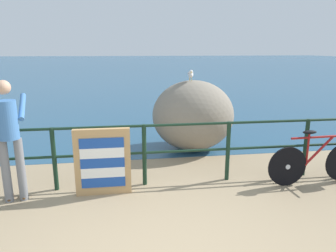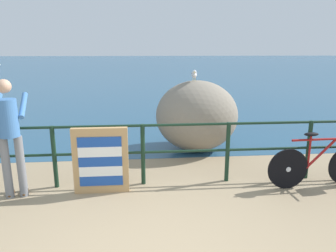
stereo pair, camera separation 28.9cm
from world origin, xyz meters
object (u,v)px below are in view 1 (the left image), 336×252
person_at_railing (9,136)px  breakwater_boulder_main (193,115)px  seagull (191,74)px  bicycle (325,156)px  folded_deckchair_stack (103,162)px

person_at_railing → breakwater_boulder_main: bearing=-66.6°
person_at_railing → seagull: bearing=-66.9°
bicycle → folded_deckchair_stack: (-3.61, 0.09, 0.06)m
person_at_railing → seagull: (3.03, 1.94, 0.68)m
bicycle → breakwater_boulder_main: 2.75m
folded_deckchair_stack → seagull: seagull is taller
folded_deckchair_stack → seagull: (1.76, 1.92, 1.15)m
person_at_railing → breakwater_boulder_main: 3.72m
folded_deckchair_stack → seagull: 2.84m
bicycle → person_at_railing: bearing=176.6°
bicycle → person_at_railing: size_ratio=0.95×
bicycle → folded_deckchair_stack: folded_deckchair_stack is taller
person_at_railing → breakwater_boulder_main: size_ratio=1.00×
bicycle → seagull: 2.99m
seagull → breakwater_boulder_main: bearing=139.3°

